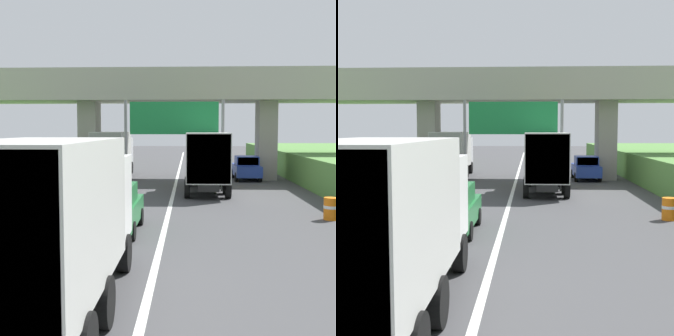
{
  "view_description": "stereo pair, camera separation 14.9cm",
  "coord_description": "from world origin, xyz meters",
  "views": [
    {
      "loc": [
        0.89,
        -1.56,
        3.62
      ],
      "look_at": [
        0.0,
        17.95,
        2.0
      ],
      "focal_mm": 49.83,
      "sensor_mm": 36.0,
      "label": 1
    },
    {
      "loc": [
        1.03,
        -1.55,
        3.62
      ],
      "look_at": [
        0.0,
        17.95,
        2.0
      ],
      "focal_mm": 49.83,
      "sensor_mm": 36.0,
      "label": 2
    }
  ],
  "objects": [
    {
      "name": "lane_centre_stripe",
      "position": [
        0.0,
        26.11,
        0.0
      ],
      "size": [
        0.2,
        92.22,
        0.01
      ],
      "primitive_type": "cube",
      "color": "white",
      "rests_on": "ground"
    },
    {
      "name": "overpass_bridge",
      "position": [
        0.0,
        32.64,
        5.92
      ],
      "size": [
        40.0,
        4.8,
        7.84
      ],
      "color": "#9E998E",
      "rests_on": "ground"
    },
    {
      "name": "overhead_highway_sign",
      "position": [
        0.0,
        25.82,
        3.94
      ],
      "size": [
        5.88,
        0.18,
        5.34
      ],
      "color": "slate",
      "rests_on": "ground"
    },
    {
      "name": "truck_white",
      "position": [
        -1.73,
        7.22,
        1.93
      ],
      "size": [
        2.44,
        7.3,
        3.44
      ],
      "color": "black",
      "rests_on": "ground"
    },
    {
      "name": "truck_silver",
      "position": [
        -4.88,
        33.69,
        1.93
      ],
      "size": [
        2.44,
        7.3,
        3.44
      ],
      "color": "black",
      "rests_on": "ground"
    },
    {
      "name": "truck_yellow",
      "position": [
        1.87,
        25.13,
        1.93
      ],
      "size": [
        2.44,
        7.3,
        3.44
      ],
      "color": "black",
      "rests_on": "ground"
    },
    {
      "name": "car_blue",
      "position": [
        5.01,
        32.04,
        0.86
      ],
      "size": [
        1.86,
        4.1,
        1.72
      ],
      "color": "#233D9E",
      "rests_on": "ground"
    },
    {
      "name": "car_green",
      "position": [
        -1.79,
        14.53,
        0.86
      ],
      "size": [
        1.86,
        4.1,
        1.72
      ],
      "color": "#236B38",
      "rests_on": "ground"
    },
    {
      "name": "construction_barrel_2",
      "position": [
        6.57,
        17.17,
        0.46
      ],
      "size": [
        0.57,
        0.57,
        0.9
      ],
      "color": "orange",
      "rests_on": "ground"
    }
  ]
}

